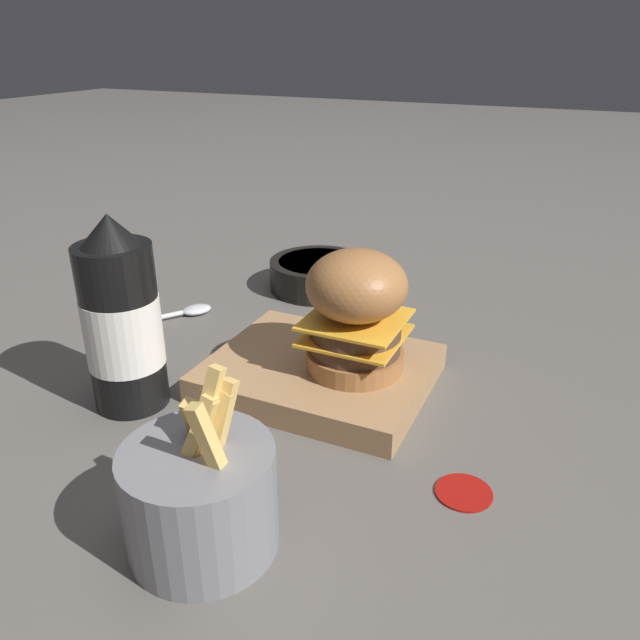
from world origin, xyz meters
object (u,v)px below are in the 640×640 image
(serving_board, at_px, (320,372))
(spoon, at_px, (183,312))
(fries_basket, at_px, (201,495))
(burger, at_px, (356,311))
(side_bowl, at_px, (319,273))
(ketchup_bottle, at_px, (122,323))

(serving_board, bearing_deg, spoon, -19.09)
(spoon, bearing_deg, fries_basket, -107.14)
(burger, bearing_deg, spoon, -16.09)
(fries_basket, bearing_deg, side_bowl, -74.59)
(burger, height_order, spoon, burger)
(burger, xyz_separation_m, ketchup_bottle, (0.21, 0.12, -0.00))
(fries_basket, bearing_deg, ketchup_bottle, -36.54)
(serving_board, bearing_deg, burger, -175.96)
(ketchup_bottle, height_order, fries_basket, ketchup_bottle)
(side_bowl, bearing_deg, ketchup_bottle, 83.45)
(ketchup_bottle, xyz_separation_m, spoon, (0.08, -0.20, -0.09))
(serving_board, height_order, side_bowl, side_bowl)
(ketchup_bottle, bearing_deg, burger, -149.82)
(burger, xyz_separation_m, side_bowl, (0.16, -0.26, -0.07))
(ketchup_bottle, distance_m, fries_basket, 0.24)
(ketchup_bottle, bearing_deg, spoon, -67.75)
(side_bowl, height_order, spoon, side_bowl)
(burger, relative_size, fries_basket, 0.89)
(burger, xyz_separation_m, spoon, (0.29, -0.08, -0.09))
(side_bowl, relative_size, spoon, 1.15)
(side_bowl, bearing_deg, serving_board, 115.17)
(ketchup_bottle, xyz_separation_m, fries_basket, (-0.19, 0.14, -0.05))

